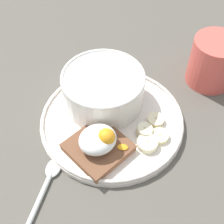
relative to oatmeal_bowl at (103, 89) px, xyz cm
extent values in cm
cube|color=#524D45|center=(1.11, 4.40, -5.15)|extent=(120.00, 120.00, 2.00)
cylinder|color=silver|center=(1.11, 4.40, -3.65)|extent=(25.04, 25.04, 1.00)
torus|color=silver|center=(1.11, 4.40, -2.85)|extent=(24.84, 24.84, 0.60)
cylinder|color=white|center=(0.00, 0.00, -0.08)|extent=(14.31, 14.31, 6.13)
torus|color=white|center=(0.00, 0.00, 2.99)|extent=(14.51, 14.51, 0.60)
cylinder|color=beige|center=(0.00, 0.00, -0.70)|extent=(12.91, 12.91, 4.49)
ellipsoid|color=beige|center=(0.00, 0.00, 1.34)|extent=(12.27, 12.27, 1.20)
ellipsoid|color=#8E6048|center=(-0.81, 2.81, 1.67)|extent=(1.71, 1.81, 0.66)
ellipsoid|color=beige|center=(1.02, -3.79, 1.75)|extent=(2.18, 2.20, 0.81)
ellipsoid|color=tan|center=(-0.04, 0.45, 1.64)|extent=(1.60, 1.28, 0.60)
ellipsoid|color=tan|center=(-0.16, 0.05, 1.64)|extent=(1.50, 1.61, 0.58)
cube|color=brown|center=(6.49, 8.43, -1.90)|extent=(10.18, 10.18, 0.30)
cube|color=#925C3E|center=(6.49, 8.43, -2.47)|extent=(9.98, 9.98, 1.35)
ellipsoid|color=white|center=(6.49, 8.43, -0.16)|extent=(6.07, 5.50, 3.27)
sphere|color=orange|center=(5.46, 9.31, 0.73)|extent=(2.81, 2.81, 2.81)
ellipsoid|color=orange|center=(3.50, 10.98, -1.60)|extent=(2.13, 2.06, 0.36)
cylinder|color=beige|center=(-0.64, 12.13, -2.54)|extent=(4.31, 4.28, 1.28)
cylinder|color=#BAB38D|center=(-0.64, 12.13, -1.97)|extent=(0.77, 0.77, 0.15)
cylinder|color=#F5EBC2|center=(-1.68, 9.92, -2.34)|extent=(3.91, 3.90, 1.83)
cylinder|color=#BFB797|center=(-1.68, 9.92, -1.64)|extent=(0.69, 0.69, 0.20)
cylinder|color=beige|center=(-4.81, 9.08, -2.58)|extent=(4.03, 4.05, 1.23)
cylinder|color=#BBAD8D|center=(-4.81, 9.08, -2.07)|extent=(0.72, 0.72, 0.16)
cylinder|color=beige|center=(-3.29, 12.02, -2.71)|extent=(3.47, 3.45, 0.93)
cylinder|color=tan|center=(-3.29, 12.02, -2.29)|extent=(0.62, 0.62, 0.14)
cylinder|color=#E0554A|center=(-20.84, 5.90, 0.51)|extent=(8.94, 8.94, 9.32)
cylinder|color=#3D240F|center=(-20.84, 5.90, 4.05)|extent=(7.60, 7.60, 0.40)
cylinder|color=silver|center=(18.24, 10.72, -3.75)|extent=(9.19, 8.13, 0.80)
ellipsoid|color=silver|center=(13.91, 6.95, -3.75)|extent=(4.29, 4.17, 0.70)
camera|label=1|loc=(19.87, 32.42, 39.63)|focal=50.00mm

